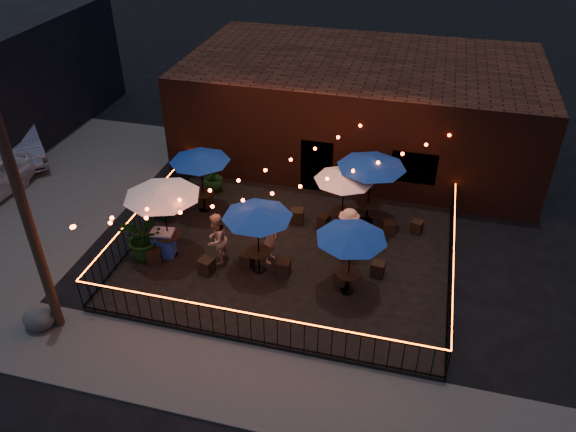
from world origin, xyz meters
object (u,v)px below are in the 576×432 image
cooler (164,243)px  boulder (39,318)px  cafe_table_1 (200,158)px  cafe_table_5 (372,163)px  cafe_table_4 (352,235)px  cafe_table_0 (162,192)px  utility_pole (23,204)px  cafe_table_3 (344,177)px  cafe_table_2 (257,213)px

cooler → boulder: size_ratio=1.04×
cafe_table_1 → cafe_table_5: bearing=7.1°
cafe_table_1 → cafe_table_5: size_ratio=1.07×
boulder → cafe_table_1: bearing=70.9°
cafe_table_4 → boulder: 8.88m
cafe_table_0 → cafe_table_4: size_ratio=1.13×
utility_pole → cafe_table_3: size_ratio=3.62×
cafe_table_5 → boulder: bearing=-137.9°
cafe_table_3 → boulder: size_ratio=2.49×
cafe_table_3 → utility_pole: bearing=-136.5°
cafe_table_0 → cafe_table_3: cafe_table_0 is taller
cafe_table_0 → cafe_table_5: size_ratio=1.02×
cafe_table_0 → cafe_table_5: bearing=30.6°
cafe_table_1 → cafe_table_4: size_ratio=1.20×
cooler → cafe_table_5: bearing=22.0°
cafe_table_4 → cafe_table_3: bearing=103.2°
cafe_table_0 → cafe_table_5: (5.82, 3.45, -0.04)m
cafe_table_4 → cafe_table_5: size_ratio=0.90×
cafe_table_1 → cafe_table_0: bearing=-91.7°
cafe_table_2 → cafe_table_4: cafe_table_2 is taller
cafe_table_0 → boulder: cafe_table_0 is taller
cafe_table_4 → utility_pole: bearing=-156.7°
cafe_table_3 → cafe_table_4: size_ratio=0.97×
cooler → utility_pole: bearing=-122.8°
cafe_table_0 → cooler: bearing=-157.2°
cafe_table_1 → cafe_table_4: cafe_table_1 is taller
utility_pole → cafe_table_1: bearing=73.9°
cafe_table_3 → cooler: cafe_table_3 is taller
cafe_table_0 → cafe_table_3: 5.81m
utility_pole → cafe_table_1: 6.77m
cafe_table_2 → cafe_table_4: 2.82m
cafe_table_3 → cooler: size_ratio=2.38×
utility_pole → cafe_table_1: (1.82, 6.28, -1.74)m
cafe_table_0 → cafe_table_1: 2.75m
cafe_table_5 → utility_pole: bearing=-137.2°
cooler → cafe_table_2: bearing=-7.6°
cafe_table_0 → boulder: bearing=-119.9°
cafe_table_3 → cafe_table_4: 3.26m
cafe_table_5 → cooler: (-5.98, -3.51, -1.85)m
utility_pole → cafe_table_1: size_ratio=2.94×
cafe_table_0 → cafe_table_3: size_ratio=1.17×
cafe_table_3 → cafe_table_5: cafe_table_5 is taller
cafe_table_0 → cooler: cafe_table_0 is taller
cafe_table_1 → boulder: 7.15m
boulder → cafe_table_5: bearing=42.1°
cafe_table_5 → cafe_table_1: bearing=-172.9°
utility_pole → cafe_table_2: (4.72, 3.53, -1.74)m
cafe_table_1 → cafe_table_2: bearing=-43.5°
utility_pole → cooler: utility_pole is taller
cafe_table_1 → cafe_table_3: 4.96m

